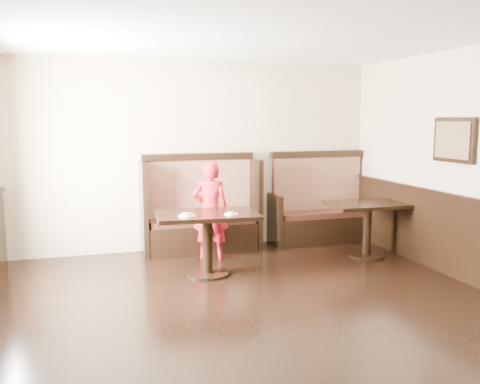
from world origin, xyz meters
name	(u,v)px	position (x,y,z in m)	size (l,w,h in m)	color
ground	(282,341)	(0.00, 0.00, 0.00)	(7.00, 7.00, 0.00)	black
room_shell	(241,262)	(-0.30, 0.28, 0.67)	(7.00, 7.00, 7.00)	beige
booth_main	(201,216)	(0.00, 3.30, 0.53)	(1.75, 0.72, 1.45)	black
booth_neighbor	(320,212)	(1.95, 3.29, 0.48)	(1.65, 0.72, 1.45)	black
table_main	(207,228)	(-0.18, 2.08, 0.61)	(1.30, 0.87, 0.80)	black
table_neighbor	(367,216)	(2.20, 2.27, 0.58)	(1.15, 0.78, 0.78)	black
child	(210,210)	(0.03, 2.79, 0.69)	(0.50, 0.33, 1.38)	red
pizza_plate_left	(187,215)	(-0.46, 1.94, 0.81)	(0.22, 0.22, 0.04)	white
pizza_plate_right	(231,213)	(0.08, 1.90, 0.81)	(0.18, 0.18, 0.03)	white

